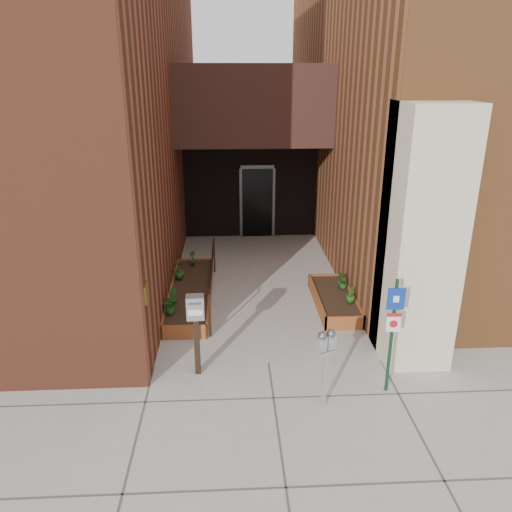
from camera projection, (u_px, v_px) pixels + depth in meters
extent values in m
plane|color=#9E9991|center=(269.00, 363.00, 8.77)|extent=(80.00, 80.00, 0.00)
cube|color=brown|center=(21.00, 64.00, 13.00)|extent=(8.00, 14.60, 10.00)
cube|color=brown|center=(463.00, 64.00, 14.01)|extent=(8.00, 13.70, 10.00)
cube|color=beige|center=(421.00, 239.00, 8.32)|extent=(1.10, 1.20, 4.40)
cube|color=#321716|center=(252.00, 105.00, 12.99)|extent=(4.20, 2.00, 2.00)
cube|color=black|center=(250.00, 187.00, 15.17)|extent=(4.00, 0.30, 3.00)
cube|color=black|center=(257.00, 203.00, 15.17)|extent=(0.90, 0.06, 2.10)
cube|color=#B79338|center=(146.00, 293.00, 7.96)|extent=(0.04, 0.30, 0.30)
cube|color=brown|center=(184.00, 332.00, 9.50)|extent=(0.90, 0.04, 0.30)
cube|color=brown|center=(195.00, 264.00, 12.84)|extent=(0.90, 0.04, 0.30)
cube|color=brown|center=(171.00, 294.00, 11.15)|extent=(0.04, 3.60, 0.30)
cube|color=brown|center=(210.00, 293.00, 11.19)|extent=(0.04, 3.60, 0.30)
cube|color=black|center=(191.00, 294.00, 11.18)|extent=(0.82, 3.52, 0.26)
cube|color=brown|center=(345.00, 323.00, 9.85)|extent=(0.80, 0.04, 0.30)
cube|color=brown|center=(325.00, 280.00, 11.87)|extent=(0.80, 0.04, 0.30)
cube|color=brown|center=(317.00, 300.00, 10.84)|extent=(0.04, 2.20, 0.30)
cube|color=brown|center=(351.00, 299.00, 10.88)|extent=(0.04, 2.20, 0.30)
cube|color=black|center=(334.00, 300.00, 10.87)|extent=(0.72, 2.12, 0.26)
cylinder|color=black|center=(210.00, 316.00, 9.50)|extent=(0.04, 0.04, 0.90)
cylinder|color=black|center=(214.00, 255.00, 12.59)|extent=(0.04, 0.04, 0.90)
cylinder|color=black|center=(212.00, 263.00, 10.89)|extent=(0.04, 3.30, 0.04)
cube|color=#ADADB0|center=(324.00, 381.00, 7.51)|extent=(0.07, 0.07, 0.90)
cube|color=#ADADB0|center=(326.00, 353.00, 7.34)|extent=(0.29, 0.21, 0.07)
cube|color=#ADADB0|center=(322.00, 344.00, 7.25)|extent=(0.16, 0.14, 0.23)
sphere|color=#59595B|center=(322.00, 336.00, 7.20)|extent=(0.13, 0.13, 0.13)
cube|color=white|center=(324.00, 344.00, 7.21)|extent=(0.08, 0.04, 0.05)
cube|color=#B21414|center=(324.00, 349.00, 7.23)|extent=(0.08, 0.04, 0.03)
cube|color=#ADADB0|center=(331.00, 342.00, 7.32)|extent=(0.16, 0.14, 0.23)
sphere|color=#59595B|center=(331.00, 334.00, 7.27)|extent=(0.13, 0.13, 0.13)
cube|color=white|center=(333.00, 342.00, 7.27)|extent=(0.08, 0.04, 0.05)
cube|color=#B21414|center=(332.00, 346.00, 7.30)|extent=(0.08, 0.04, 0.03)
cube|color=#12331C|center=(391.00, 337.00, 7.70)|extent=(0.05, 0.05, 1.94)
cube|color=navy|center=(396.00, 299.00, 7.45)|extent=(0.27, 0.03, 0.35)
cube|color=white|center=(396.00, 299.00, 7.44)|extent=(0.09, 0.02, 0.11)
cube|color=white|center=(394.00, 323.00, 7.58)|extent=(0.22, 0.03, 0.31)
cube|color=#B21414|center=(394.00, 315.00, 7.54)|extent=(0.22, 0.02, 0.05)
cylinder|color=#B21414|center=(394.00, 324.00, 7.58)|extent=(0.12, 0.02, 0.12)
cube|color=black|center=(197.00, 346.00, 8.31)|extent=(0.10, 0.10, 1.05)
cube|color=#B5B6B8|center=(195.00, 307.00, 8.06)|extent=(0.30, 0.22, 0.40)
cube|color=#59595B|center=(195.00, 304.00, 7.92)|extent=(0.21, 0.02, 0.04)
cube|color=white|center=(195.00, 313.00, 7.98)|extent=(0.23, 0.02, 0.10)
imported|color=#1D5819|center=(170.00, 304.00, 9.89)|extent=(0.44, 0.44, 0.38)
imported|color=#1C621C|center=(173.00, 298.00, 10.17)|extent=(0.27, 0.27, 0.37)
imported|color=#245518|center=(179.00, 270.00, 11.53)|extent=(0.25, 0.25, 0.41)
imported|color=#1F4F16|center=(193.00, 258.00, 12.32)|extent=(0.28, 0.28, 0.38)
imported|color=#225A19|center=(351.00, 294.00, 10.36)|extent=(0.22, 0.22, 0.35)
imported|color=#175319|center=(341.00, 278.00, 11.15)|extent=(0.23, 0.23, 0.34)
imported|color=#205418|center=(344.00, 282.00, 11.02)|extent=(0.39, 0.39, 0.31)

